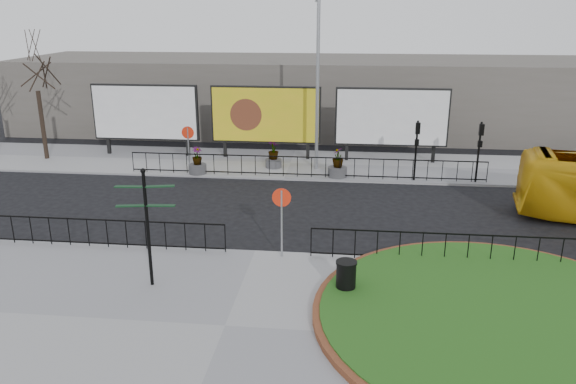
# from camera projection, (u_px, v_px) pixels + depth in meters

# --- Properties ---
(ground) EXTENTS (90.00, 90.00, 0.00)m
(ground) POSITION_uv_depth(u_px,v_px,m) (255.00, 253.00, 19.92)
(ground) COLOR black
(ground) RESTS_ON ground
(pavement_near) EXTENTS (30.00, 10.00, 0.12)m
(pavement_near) POSITION_uv_depth(u_px,v_px,m) (225.00, 327.00, 15.17)
(pavement_near) COLOR gray
(pavement_near) RESTS_ON ground
(pavement_far) EXTENTS (44.00, 6.00, 0.12)m
(pavement_far) POSITION_uv_depth(u_px,v_px,m) (290.00, 164.00, 31.24)
(pavement_far) COLOR gray
(pavement_far) RESTS_ON ground
(brick_edge) EXTENTS (10.40, 10.40, 0.18)m
(brick_edge) POSITION_uv_depth(u_px,v_px,m) (502.00, 319.00, 15.30)
(brick_edge) COLOR brown
(brick_edge) RESTS_ON pavement_near
(grass_lawn) EXTENTS (10.00, 10.00, 0.22)m
(grass_lawn) POSITION_uv_depth(u_px,v_px,m) (503.00, 318.00, 15.30)
(grass_lawn) COLOR #204913
(grass_lawn) RESTS_ON pavement_near
(railing_near_left) EXTENTS (10.00, 0.10, 1.10)m
(railing_near_left) POSITION_uv_depth(u_px,v_px,m) (88.00, 232.00, 20.04)
(railing_near_left) COLOR black
(railing_near_left) RESTS_ON pavement_near
(railing_near_right) EXTENTS (9.00, 0.10, 1.10)m
(railing_near_right) POSITION_uv_depth(u_px,v_px,m) (445.00, 248.00, 18.76)
(railing_near_right) COLOR black
(railing_near_right) RESTS_ON pavement_near
(railing_far) EXTENTS (18.00, 0.10, 1.10)m
(railing_far) POSITION_uv_depth(u_px,v_px,m) (304.00, 167.00, 28.40)
(railing_far) COLOR black
(railing_far) RESTS_ON pavement_far
(speed_sign_far) EXTENTS (0.64, 0.07, 2.47)m
(speed_sign_far) POSITION_uv_depth(u_px,v_px,m) (188.00, 139.00, 28.73)
(speed_sign_far) COLOR gray
(speed_sign_far) RESTS_ON pavement_far
(speed_sign_near) EXTENTS (0.64, 0.07, 2.47)m
(speed_sign_near) POSITION_uv_depth(u_px,v_px,m) (282.00, 207.00, 18.85)
(speed_sign_near) COLOR gray
(speed_sign_near) RESTS_ON pavement_near
(billboard_left) EXTENTS (6.20, 0.31, 4.10)m
(billboard_left) POSITION_uv_depth(u_px,v_px,m) (145.00, 113.00, 32.24)
(billboard_left) COLOR black
(billboard_left) RESTS_ON pavement_far
(billboard_mid) EXTENTS (6.20, 0.31, 4.10)m
(billboard_mid) POSITION_uv_depth(u_px,v_px,m) (266.00, 115.00, 31.53)
(billboard_mid) COLOR black
(billboard_mid) RESTS_ON pavement_far
(billboard_right) EXTENTS (6.20, 0.31, 4.10)m
(billboard_right) POSITION_uv_depth(u_px,v_px,m) (392.00, 118.00, 30.81)
(billboard_right) COLOR black
(billboard_right) RESTS_ON pavement_far
(lamp_post) EXTENTS (0.74, 0.18, 9.23)m
(lamp_post) POSITION_uv_depth(u_px,v_px,m) (318.00, 80.00, 28.66)
(lamp_post) COLOR gray
(lamp_post) RESTS_ON pavement_far
(signal_pole_a) EXTENTS (0.22, 0.26, 3.00)m
(signal_pole_a) POSITION_uv_depth(u_px,v_px,m) (417.00, 142.00, 27.43)
(signal_pole_a) COLOR black
(signal_pole_a) RESTS_ON pavement_far
(signal_pole_b) EXTENTS (0.22, 0.26, 3.00)m
(signal_pole_b) POSITION_uv_depth(u_px,v_px,m) (480.00, 143.00, 27.12)
(signal_pole_b) COLOR black
(signal_pole_b) RESTS_ON pavement_far
(tree_left) EXTENTS (2.00, 2.00, 7.00)m
(tree_left) POSITION_uv_depth(u_px,v_px,m) (39.00, 97.00, 31.10)
(tree_left) COLOR #2D2119
(tree_left) RESTS_ON pavement_far
(building_backdrop) EXTENTS (40.00, 10.00, 5.00)m
(building_backdrop) POSITION_uv_depth(u_px,v_px,m) (305.00, 94.00, 39.94)
(building_backdrop) COLOR #5A534E
(building_backdrop) RESTS_ON ground
(fingerpost_sign) EXTENTS (1.76, 0.51, 3.75)m
(fingerpost_sign) POSITION_uv_depth(u_px,v_px,m) (147.00, 216.00, 16.73)
(fingerpost_sign) COLOR black
(fingerpost_sign) RESTS_ON pavement_near
(litter_bin) EXTENTS (0.64, 0.64, 1.05)m
(litter_bin) POSITION_uv_depth(u_px,v_px,m) (346.00, 277.00, 16.71)
(litter_bin) COLOR black
(litter_bin) RESTS_ON pavement_near
(planter_a) EXTENTS (0.93, 0.93, 1.40)m
(planter_a) POSITION_uv_depth(u_px,v_px,m) (197.00, 164.00, 29.08)
(planter_a) COLOR #4C4C4F
(planter_a) RESTS_ON pavement_far
(planter_b) EXTENTS (0.87, 0.87, 1.47)m
(planter_b) POSITION_uv_depth(u_px,v_px,m) (273.00, 157.00, 30.18)
(planter_b) COLOR #4C4C4F
(planter_b) RESTS_ON pavement_far
(planter_c) EXTENTS (0.97, 0.97, 1.52)m
(planter_c) POSITION_uv_depth(u_px,v_px,m) (338.00, 166.00, 28.47)
(planter_c) COLOR #4C4C4F
(planter_c) RESTS_ON pavement_far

